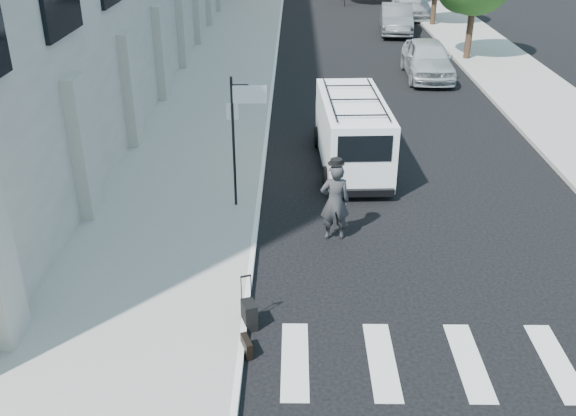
{
  "coord_description": "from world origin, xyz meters",
  "views": [
    {
      "loc": [
        -1.03,
        -12.31,
        7.79
      ],
      "look_at": [
        -1.17,
        0.69,
        1.3
      ],
      "focal_mm": 40.0,
      "sensor_mm": 36.0,
      "label": 1
    }
  ],
  "objects_px": {
    "parked_car_a": "(427,59)",
    "parked_car_b": "(396,19)",
    "briefcase": "(247,346)",
    "parked_car_c": "(411,4)",
    "cargo_van": "(351,131)",
    "businessman": "(335,202)",
    "suitcase": "(249,315)"
  },
  "relations": [
    {
      "from": "cargo_van",
      "to": "parked_car_b",
      "type": "distance_m",
      "value": 20.96
    },
    {
      "from": "businessman",
      "to": "cargo_van",
      "type": "relative_size",
      "value": 0.35
    },
    {
      "from": "businessman",
      "to": "parked_car_b",
      "type": "relative_size",
      "value": 0.39
    },
    {
      "from": "cargo_van",
      "to": "suitcase",
      "type": "bearing_deg",
      "value": -110.11
    },
    {
      "from": "briefcase",
      "to": "parked_car_c",
      "type": "height_order",
      "value": "parked_car_c"
    },
    {
      "from": "suitcase",
      "to": "parked_car_a",
      "type": "bearing_deg",
      "value": 50.48
    },
    {
      "from": "parked_car_b",
      "to": "briefcase",
      "type": "bearing_deg",
      "value": -97.95
    },
    {
      "from": "businessman",
      "to": "parked_car_b",
      "type": "distance_m",
      "value": 25.76
    },
    {
      "from": "parked_car_a",
      "to": "suitcase",
      "type": "bearing_deg",
      "value": -108.62
    },
    {
      "from": "briefcase",
      "to": "cargo_van",
      "type": "xyz_separation_m",
      "value": [
        2.62,
        9.21,
        0.94
      ]
    },
    {
      "from": "cargo_van",
      "to": "businessman",
      "type": "bearing_deg",
      "value": -101.95
    },
    {
      "from": "briefcase",
      "to": "cargo_van",
      "type": "relative_size",
      "value": 0.08
    },
    {
      "from": "suitcase",
      "to": "parked_car_c",
      "type": "distance_m",
      "value": 35.55
    },
    {
      "from": "cargo_van",
      "to": "parked_car_a",
      "type": "height_order",
      "value": "cargo_van"
    },
    {
      "from": "parked_car_a",
      "to": "parked_car_b",
      "type": "distance_m",
      "value": 10.08
    },
    {
      "from": "businessman",
      "to": "cargo_van",
      "type": "bearing_deg",
      "value": -103.64
    },
    {
      "from": "parked_car_c",
      "to": "businessman",
      "type": "bearing_deg",
      "value": -100.96
    },
    {
      "from": "cargo_van",
      "to": "parked_car_b",
      "type": "xyz_separation_m",
      "value": [
        4.28,
        20.52,
        -0.28
      ]
    },
    {
      "from": "parked_car_b",
      "to": "suitcase",
      "type": "bearing_deg",
      "value": -98.31
    },
    {
      "from": "parked_car_a",
      "to": "parked_car_b",
      "type": "relative_size",
      "value": 0.99
    },
    {
      "from": "suitcase",
      "to": "parked_car_b",
      "type": "bearing_deg",
      "value": 57.18
    },
    {
      "from": "businessman",
      "to": "cargo_van",
      "type": "height_order",
      "value": "cargo_van"
    },
    {
      "from": "businessman",
      "to": "briefcase",
      "type": "bearing_deg",
      "value": 63.02
    },
    {
      "from": "parked_car_a",
      "to": "parked_car_c",
      "type": "bearing_deg",
      "value": 84.93
    },
    {
      "from": "businessman",
      "to": "parked_car_a",
      "type": "relative_size",
      "value": 0.4
    },
    {
      "from": "parked_car_b",
      "to": "cargo_van",
      "type": "bearing_deg",
      "value": -96.66
    },
    {
      "from": "parked_car_a",
      "to": "parked_car_b",
      "type": "bearing_deg",
      "value": 91.5
    },
    {
      "from": "suitcase",
      "to": "cargo_van",
      "type": "relative_size",
      "value": 0.19
    },
    {
      "from": "parked_car_c",
      "to": "suitcase",
      "type": "bearing_deg",
      "value": -102.61
    },
    {
      "from": "briefcase",
      "to": "cargo_van",
      "type": "distance_m",
      "value": 9.63
    },
    {
      "from": "cargo_van",
      "to": "parked_car_b",
      "type": "relative_size",
      "value": 1.13
    },
    {
      "from": "businessman",
      "to": "parked_car_c",
      "type": "distance_m",
      "value": 31.57
    }
  ]
}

